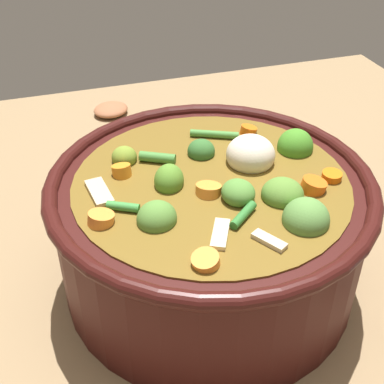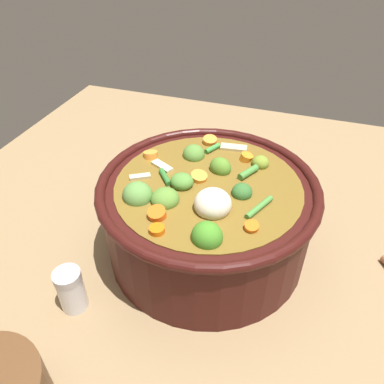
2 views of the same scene
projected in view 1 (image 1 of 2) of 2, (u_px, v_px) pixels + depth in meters
name	position (u px, v px, depth m)	size (l,w,h in m)	color
ground_plane	(208.00, 277.00, 0.60)	(1.10, 1.10, 0.00)	#8C704C
cooking_pot	(210.00, 227.00, 0.56)	(0.33, 0.33, 0.16)	#38110F
wooden_spoon	(131.00, 119.00, 0.89)	(0.19, 0.20, 0.02)	#9F5F3D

